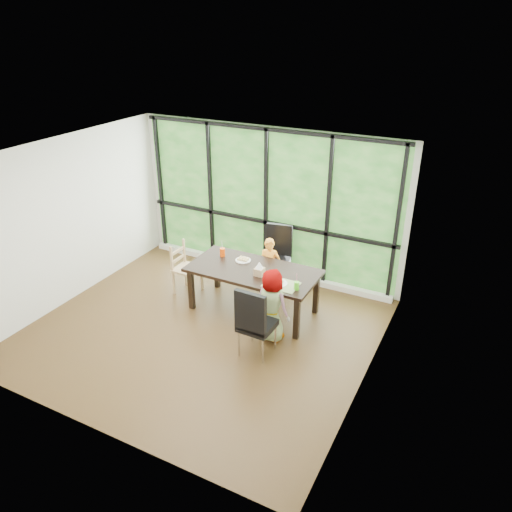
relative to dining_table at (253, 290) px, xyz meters
name	(u,v)px	position (x,y,z in m)	size (l,w,h in m)	color
ground	(202,331)	(-0.42, -0.88, -0.38)	(5.00, 5.00, 0.00)	black
back_wall	(267,202)	(-0.42, 1.37, 0.98)	(5.00, 5.00, 0.00)	silver
foliage_backdrop	(267,203)	(-0.42, 1.35, 0.98)	(4.80, 0.02, 2.65)	#194918
window_mullions	(266,204)	(-0.42, 1.31, 0.98)	(4.80, 0.06, 2.65)	black
window_sill	(264,270)	(-0.42, 1.27, -0.33)	(4.80, 0.12, 0.10)	silver
dining_table	(253,290)	(0.00, 0.00, 0.00)	(2.05, 1.00, 0.75)	black
chair_window_leather	(277,257)	(-0.03, 0.96, 0.17)	(0.46, 0.46, 1.08)	black
chair_interior_leather	(257,321)	(0.57, -0.97, 0.17)	(0.46, 0.46, 1.08)	black
chair_end_beech	(187,269)	(-1.28, 0.01, 0.08)	(0.42, 0.40, 0.90)	tan
child_toddler	(270,267)	(0.00, 0.60, 0.14)	(0.37, 0.25, 1.03)	orange
child_older	(273,306)	(0.61, -0.56, 0.19)	(0.55, 0.36, 1.13)	slate
placemat	(281,285)	(0.59, -0.25, 0.38)	(0.51, 0.37, 0.01)	tan
plate_far	(243,260)	(-0.29, 0.19, 0.38)	(0.25, 0.25, 0.02)	white
plate_near	(278,283)	(0.54, -0.24, 0.38)	(0.27, 0.27, 0.02)	white
orange_cup	(222,252)	(-0.67, 0.20, 0.44)	(0.09, 0.09, 0.14)	#FD4D06
green_cup	(297,286)	(0.85, -0.27, 0.44)	(0.08, 0.08, 0.12)	#56DD22
tissue_box	(259,272)	(0.17, -0.13, 0.44)	(0.14, 0.14, 0.12)	tan
crepe_rolls_far	(243,259)	(-0.29, 0.19, 0.41)	(0.20, 0.12, 0.04)	tan
crepe_rolls_near	(278,282)	(0.54, -0.24, 0.41)	(0.15, 0.12, 0.04)	tan
straw_white	(222,246)	(-0.67, 0.20, 0.55)	(0.01, 0.01, 0.20)	white
straw_pink	(297,280)	(0.85, -0.27, 0.54)	(0.01, 0.01, 0.20)	pink
tissue	(259,265)	(0.17, -0.13, 0.55)	(0.12, 0.12, 0.11)	white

